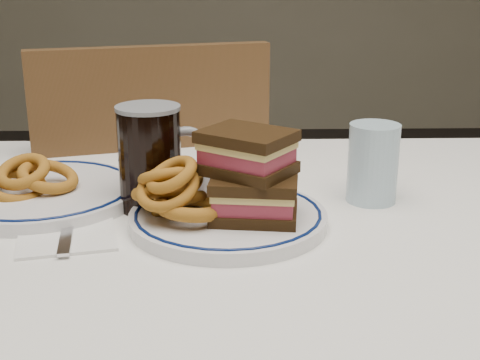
{
  "coord_description": "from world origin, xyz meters",
  "views": [
    {
      "loc": [
        -0.05,
        -0.81,
        1.08
      ],
      "look_at": [
        -0.03,
        -0.01,
        0.81
      ],
      "focal_mm": 50.0,
      "sensor_mm": 36.0,
      "label": 1
    }
  ],
  "objects_px": {
    "reuben_sandwich": "(251,175)",
    "far_plate": "(41,193)",
    "chair_far": "(150,243)",
    "main_plate": "(228,217)",
    "beer_mug": "(152,157)"
  },
  "relations": [
    {
      "from": "reuben_sandwich",
      "to": "far_plate",
      "type": "bearing_deg",
      "value": 159.01
    },
    {
      "from": "chair_far",
      "to": "reuben_sandwich",
      "type": "height_order",
      "value": "chair_far"
    },
    {
      "from": "reuben_sandwich",
      "to": "far_plate",
      "type": "xyz_separation_m",
      "value": [
        -0.3,
        0.11,
        -0.06
      ]
    },
    {
      "from": "main_plate",
      "to": "beer_mug",
      "type": "distance_m",
      "value": 0.14
    },
    {
      "from": "main_plate",
      "to": "reuben_sandwich",
      "type": "bearing_deg",
      "value": -25.0
    },
    {
      "from": "beer_mug",
      "to": "far_plate",
      "type": "xyz_separation_m",
      "value": [
        -0.16,
        0.04,
        -0.06
      ]
    },
    {
      "from": "chair_far",
      "to": "beer_mug",
      "type": "height_order",
      "value": "chair_far"
    },
    {
      "from": "chair_far",
      "to": "far_plate",
      "type": "distance_m",
      "value": 0.48
    },
    {
      "from": "main_plate",
      "to": "far_plate",
      "type": "distance_m",
      "value": 0.28
    },
    {
      "from": "chair_far",
      "to": "far_plate",
      "type": "height_order",
      "value": "chair_far"
    },
    {
      "from": "chair_far",
      "to": "main_plate",
      "type": "bearing_deg",
      "value": -71.71
    },
    {
      "from": "chair_far",
      "to": "reuben_sandwich",
      "type": "xyz_separation_m",
      "value": [
        0.19,
        -0.5,
        0.31
      ]
    },
    {
      "from": "beer_mug",
      "to": "reuben_sandwich",
      "type": "bearing_deg",
      "value": -30.87
    },
    {
      "from": "beer_mug",
      "to": "main_plate",
      "type": "bearing_deg",
      "value": -32.39
    },
    {
      "from": "chair_far",
      "to": "far_plate",
      "type": "xyz_separation_m",
      "value": [
        -0.1,
        -0.39,
        0.25
      ]
    }
  ]
}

